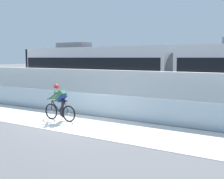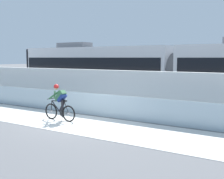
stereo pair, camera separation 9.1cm
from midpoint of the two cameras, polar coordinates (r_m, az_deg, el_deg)
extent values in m
plane|color=slate|center=(13.46, -6.95, -6.08)|extent=(200.00, 200.00, 0.00)
cube|color=silver|center=(13.46, -6.95, -6.05)|extent=(32.00, 3.20, 0.01)
cube|color=silver|center=(14.79, -2.28, -2.87)|extent=(32.00, 0.05, 1.06)
cube|color=silver|center=(16.20, 1.46, -0.22)|extent=(32.00, 0.36, 2.12)
cube|color=#595654|center=(18.46, 5.59, -2.79)|extent=(32.00, 0.08, 0.01)
cube|color=#595654|center=(19.72, 7.57, -2.26)|extent=(32.00, 0.08, 0.01)
cube|color=silver|center=(21.01, -3.00, 3.47)|extent=(11.00, 2.50, 3.10)
cube|color=black|center=(21.00, -3.00, 4.43)|extent=(10.56, 2.54, 1.04)
cube|color=orange|center=(21.11, -2.98, -0.24)|extent=(10.78, 2.53, 0.28)
cube|color=slate|center=(22.25, -7.15, 8.02)|extent=(2.40, 1.10, 0.36)
cube|color=#232326|center=(23.40, -9.89, -0.14)|extent=(1.40, 1.88, 0.20)
cylinder|color=black|center=(22.90, -11.13, -0.45)|extent=(0.60, 0.10, 0.60)
cylinder|color=black|center=(23.93, -8.71, -0.14)|extent=(0.60, 0.10, 0.60)
cube|color=#232326|center=(19.25, 5.45, -1.37)|extent=(1.40, 1.88, 0.20)
cylinder|color=black|center=(18.63, 4.40, -1.78)|extent=(0.60, 0.10, 0.60)
cylinder|color=black|center=(19.88, 6.43, -1.32)|extent=(0.60, 0.10, 0.60)
cube|color=black|center=(24.67, -13.21, 3.68)|extent=(0.16, 2.54, 2.94)
cube|color=#232326|center=(17.59, 18.34, -2.32)|extent=(1.40, 1.88, 0.20)
cylinder|color=black|center=(16.91, 17.68, -2.83)|extent=(0.60, 0.10, 0.60)
cylinder|color=black|center=(18.28, 18.94, -2.23)|extent=(0.60, 0.10, 0.60)
cylinder|color=#59595B|center=(18.16, 11.70, 2.98)|extent=(0.60, 2.30, 2.30)
torus|color=black|center=(14.33, -11.22, -3.95)|extent=(0.72, 0.06, 0.72)
cylinder|color=#99999E|center=(14.33, -11.22, -3.95)|extent=(0.07, 0.10, 0.07)
torus|color=black|center=(13.62, -8.09, -4.41)|extent=(0.72, 0.06, 0.72)
cylinder|color=#99999E|center=(13.62, -8.09, -4.41)|extent=(0.07, 0.10, 0.07)
cylinder|color=black|center=(14.06, -10.27, -3.23)|extent=(0.60, 0.04, 0.58)
cylinder|color=black|center=(13.80, -9.14, -3.32)|extent=(0.22, 0.04, 0.59)
cylinder|color=black|center=(13.96, -10.02, -2.09)|extent=(0.76, 0.04, 0.07)
cylinder|color=black|center=(13.76, -8.75, -4.44)|extent=(0.43, 0.03, 0.09)
cylinder|color=black|center=(13.65, -8.49, -3.28)|extent=(0.27, 0.02, 0.53)
cylinder|color=black|center=(14.27, -11.17, -2.99)|extent=(0.08, 0.03, 0.49)
cube|color=black|center=(13.70, -8.88, -2.07)|extent=(0.24, 0.10, 0.05)
cylinder|color=black|center=(14.21, -11.13, -1.63)|extent=(0.03, 0.58, 0.03)
cylinder|color=#262628|center=(13.91, -9.39, -4.46)|extent=(0.18, 0.02, 0.18)
cube|color=#33663F|center=(13.82, -9.57, -1.12)|extent=(0.50, 0.28, 0.51)
cube|color=navy|center=(13.76, -9.28, -1.52)|extent=(0.38, 0.30, 0.38)
sphere|color=tan|center=(13.94, -10.31, 0.36)|extent=(0.20, 0.20, 0.20)
sphere|color=red|center=(13.94, -10.31, 0.50)|extent=(0.23, 0.23, 0.23)
cylinder|color=#33663F|center=(14.06, -10.63, -0.97)|extent=(0.44, 0.41, 0.41)
cylinder|color=#33663F|center=(14.06, -10.63, -0.97)|extent=(0.44, 0.41, 0.41)
cylinder|color=black|center=(13.82, -9.20, -3.50)|extent=(0.29, 0.33, 0.80)
cylinder|color=black|center=(13.80, -9.21, -2.92)|extent=(0.29, 0.33, 0.54)
camera|label=1|loc=(0.05, -90.17, -0.02)|focal=50.01mm
camera|label=2|loc=(0.05, 89.83, 0.02)|focal=50.01mm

